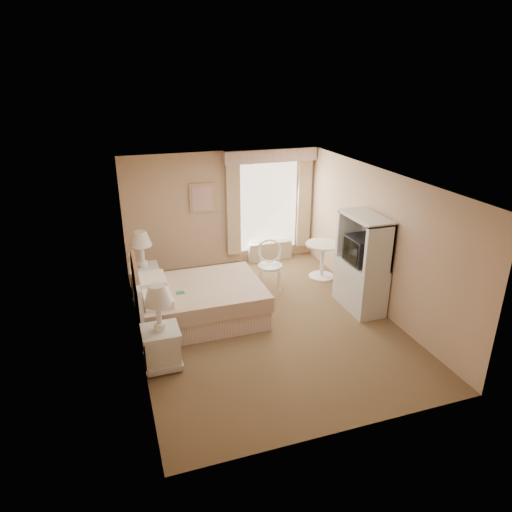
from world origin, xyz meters
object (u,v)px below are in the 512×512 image
object	(u,v)px
nightstand_near	(161,338)
round_table	(323,255)
bed	(194,301)
nightstand_far	(144,273)
cafe_chair	(270,261)
armoire	(362,270)

from	to	relation	value
nightstand_near	round_table	bearing A→B (deg)	30.45
bed	nightstand_near	bearing A→B (deg)	-120.87
nightstand_near	nightstand_far	world-z (taller)	nightstand_far
cafe_chair	bed	bearing A→B (deg)	-138.97
round_table	bed	bearing A→B (deg)	-162.46
round_table	cafe_chair	bearing A→B (deg)	-173.11
bed	round_table	bearing A→B (deg)	17.54
bed	armoire	world-z (taller)	armoire
nightstand_near	round_table	world-z (taller)	nightstand_near
nightstand_near	armoire	bearing A→B (deg)	10.95
nightstand_near	round_table	size ratio (longest dim) A/B	1.71
bed	round_table	world-z (taller)	bed
nightstand_far	cafe_chair	distance (m)	2.41
nightstand_far	cafe_chair	xyz separation A→B (m)	(2.38, -0.38, 0.08)
bed	cafe_chair	xyz separation A→B (m)	(1.66, 0.76, 0.22)
cafe_chair	armoire	xyz separation A→B (m)	(1.28, -1.26, 0.15)
bed	armoire	distance (m)	3.00
nightstand_near	bed	bearing A→B (deg)	59.13
nightstand_far	bed	bearing A→B (deg)	-57.82
nightstand_far	round_table	distance (m)	3.60
round_table	armoire	world-z (taller)	armoire
nightstand_near	armoire	world-z (taller)	armoire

